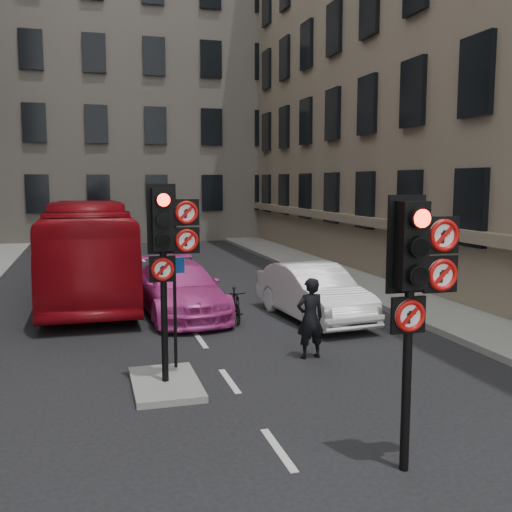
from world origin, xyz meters
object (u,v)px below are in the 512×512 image
car_silver (184,285)px  motorcyclist (310,318)px  bus_red (88,249)px  info_sign (175,297)px  signal_near (416,274)px  car_white (314,292)px  signal_far (168,240)px  car_pink (180,289)px  motorcycle (236,305)px

car_silver → motorcyclist: 6.12m
bus_red → info_sign: (1.60, -8.87, -0.01)m
signal_near → motorcyclist: size_ratio=2.07×
info_sign → motorcyclist: bearing=6.3°
car_white → info_sign: bearing=-145.5°
signal_near → signal_far: bearing=123.0°
signal_far → car_silver: 7.28m
signal_near → signal_far: size_ratio=1.00×
car_pink → bus_red: bus_red is taller
car_white → motorcycle: 2.14m
signal_near → car_silver: (-1.28, 10.86, -1.91)m
signal_near → motorcyclist: 5.32m
car_pink → car_white: bearing=-28.1°
bus_red → car_silver: bearing=-45.4°
signal_near → motorcycle: signal_near is taller
car_silver → motorcyclist: size_ratio=2.27×
car_silver → car_white: 4.04m
signal_far → car_silver: signal_far is taller
motorcycle → info_sign: info_sign is taller
car_silver → info_sign: (-1.11, -6.12, 0.85)m
motorcycle → motorcyclist: motorcyclist is taller
signal_near → signal_far: signal_far is taller
signal_near → car_silver: 11.10m
car_white → signal_near: bearing=-108.3°
bus_red → info_sign: bus_red is taller
info_sign → signal_near: bearing=-62.3°
motorcyclist → bus_red: bearing=-69.2°
signal_far → bus_red: 9.78m
motorcyclist → info_sign: 2.98m
car_silver → motorcycle: bearing=-61.3°
signal_far → car_pink: 6.29m
motorcycle → signal_far: bearing=-112.1°
signal_far → motorcyclist: 3.75m
info_sign → car_white: bearing=41.1°
motorcycle → info_sign: 4.60m
signal_near → car_pink: bearing=98.8°
signal_near → motorcyclist: signal_near is taller
signal_far → bus_red: (-1.39, 9.61, -1.17)m
bus_red → info_sign: bearing=-79.7°
car_pink → signal_far: bearing=-103.9°
signal_near → car_white: 8.73m
car_silver → bus_red: (-2.71, 2.75, 0.86)m
signal_far → motorcycle: signal_far is taller
car_silver → bus_red: 3.95m
signal_far → signal_near: bearing=-57.0°
motorcyclist → car_pink: bearing=-74.1°
car_white → car_pink: car_white is taller
signal_near → motorcyclist: (0.51, 5.01, -1.72)m
bus_red → motorcycle: bus_red is taller
car_white → info_sign: 5.62m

